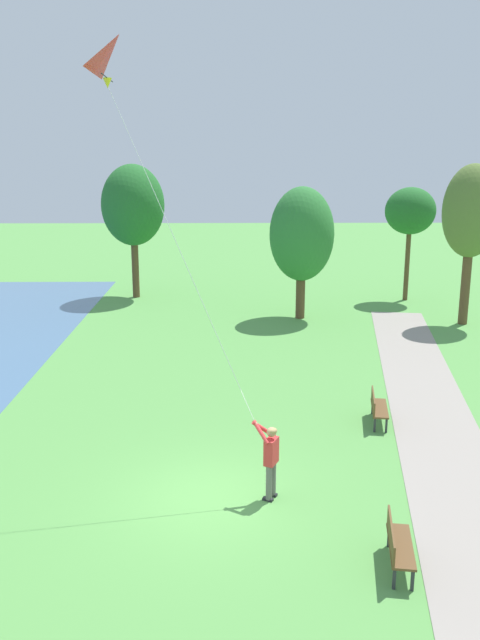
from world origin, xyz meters
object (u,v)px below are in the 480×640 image
at_px(flying_kite, 120,63).
at_px(park_bench_near_walkway, 397,543).
at_px(tree_horizon_far, 472,213).
at_px(person_kite_flyer, 270,456).
at_px(park_bench_far_walkway, 377,406).
at_px(tree_lakeside_near, 410,212).
at_px(tree_lakeside_far, 133,206).
at_px(tree_behind_path, 302,235).

relative_size(flying_kite, park_bench_near_walkway, 5.33).
bearing_deg(tree_horizon_far, flying_kite, -132.85).
bearing_deg(person_kite_flyer, park_bench_far_walkway, 52.04).
height_order(tree_horizon_far, tree_lakeside_near, tree_horizon_far).
bearing_deg(tree_horizon_far, tree_lakeside_near, 104.87).
bearing_deg(tree_lakeside_far, park_bench_far_walkway, -61.83).
relative_size(flying_kite, tree_horizon_far, 1.16).
height_order(flying_kite, park_bench_far_walkway, flying_kite).
xyz_separation_m(person_kite_flyer, tree_horizon_far, (9.72, 15.68, 3.99)).
distance_m(park_bench_near_walkway, tree_behind_path, 19.81).
distance_m(park_bench_far_walkway, tree_horizon_far, 13.82).
xyz_separation_m(flying_kite, tree_behind_path, (5.66, 15.19, -5.56)).
xyz_separation_m(park_bench_far_walkway, tree_behind_path, (-0.94, 12.60, 3.42)).
height_order(person_kite_flyer, park_bench_near_walkway, person_kite_flyer).
distance_m(park_bench_far_walkway, tree_lakeside_near, 17.70).
bearing_deg(tree_lakeside_near, tree_horizon_far, -75.13).
height_order(tree_lakeside_near, tree_lakeside_far, tree_lakeside_far).
xyz_separation_m(person_kite_flyer, flying_kite, (-3.25, 1.69, 8.45)).
bearing_deg(tree_lakeside_near, park_bench_far_walkway, -107.02).
bearing_deg(park_bench_near_walkway, tree_lakeside_near, 75.27).
bearing_deg(tree_horizon_far, park_bench_near_walkway, -112.24).
bearing_deg(park_bench_far_walkway, tree_lakeside_far, 118.17).
bearing_deg(tree_horizon_far, tree_behind_path, 170.68).
bearing_deg(flying_kite, park_bench_far_walkway, 21.45).
distance_m(park_bench_near_walkway, tree_lakeside_far, 26.03).
relative_size(flying_kite, tree_lakeside_far, 1.18).
relative_size(person_kite_flyer, tree_behind_path, 0.30).
relative_size(person_kite_flyer, tree_lakeside_near, 0.31).
bearing_deg(flying_kite, tree_behind_path, 69.57).
distance_m(park_bench_far_walkway, tree_behind_path, 13.09).
distance_m(person_kite_flyer, park_bench_near_walkway, 3.49).
relative_size(park_bench_far_walkway, tree_behind_path, 0.25).
height_order(park_bench_far_walkway, tree_lakeside_far, tree_lakeside_far).
distance_m(park_bench_near_walkway, park_bench_far_walkway, 7.00).
bearing_deg(flying_kite, tree_lakeside_far, 97.74).
bearing_deg(park_bench_far_walkway, park_bench_near_walkway, -99.11).
distance_m(flying_kite, park_bench_far_walkway, 11.45).
distance_m(tree_lakeside_near, tree_lakeside_far, 14.39).
relative_size(park_bench_near_walkway, park_bench_far_walkway, 1.00).
bearing_deg(park_bench_far_walkway, tree_lakeside_near, 72.98).
xyz_separation_m(park_bench_near_walkway, tree_horizon_far, (7.49, 18.31, 4.52)).
bearing_deg(tree_lakeside_far, tree_horizon_far, -20.93).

